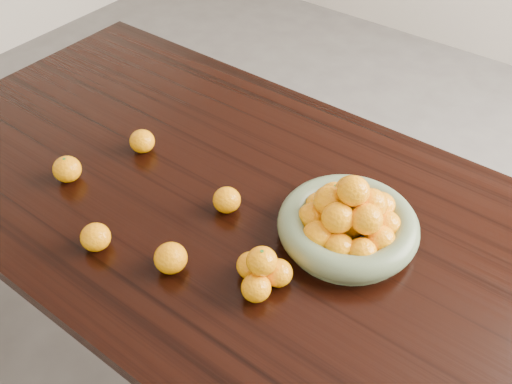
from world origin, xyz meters
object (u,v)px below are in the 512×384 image
Objects in this scene: fruit_bowl at (349,222)px; loose_orange_0 at (67,169)px; dining_table at (248,230)px; orange_pyramid at (262,272)px.

fruit_bowl reaches higher than loose_orange_0.
fruit_bowl is (0.25, 0.06, 0.14)m from dining_table.
fruit_bowl reaches higher than dining_table.
loose_orange_0 reaches higher than dining_table.
dining_table is 0.28m from orange_pyramid.
dining_table is at bearing 25.38° from loose_orange_0.
fruit_bowl is 2.63× the size of orange_pyramid.
orange_pyramid is at bearing 2.43° from loose_orange_0.
fruit_bowl is at bearing 20.88° from loose_orange_0.
dining_table is 27.46× the size of loose_orange_0.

